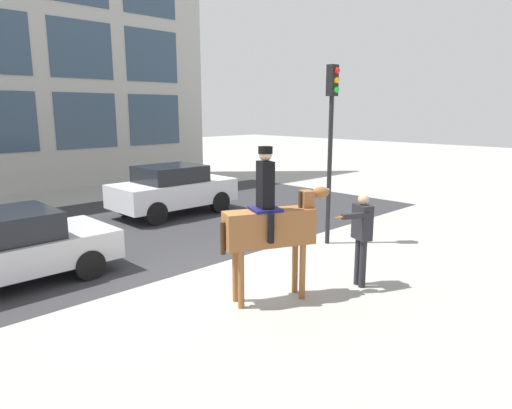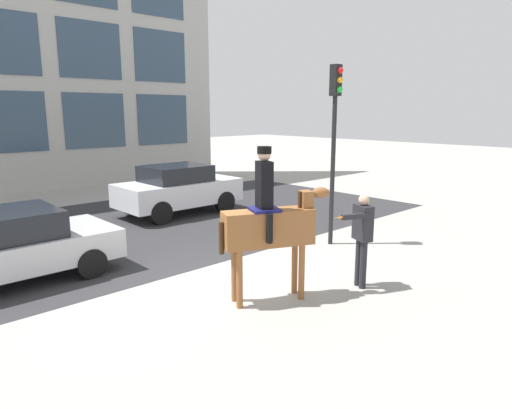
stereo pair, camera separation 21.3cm
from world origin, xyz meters
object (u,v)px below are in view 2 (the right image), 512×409
object	(u,v)px
mounted_horse_lead	(270,224)
street_car_far_lane	(178,189)
street_car_near_lane	(8,246)
traffic_light	(335,128)
pedestrian_bystander	(362,233)

from	to	relation	value
mounted_horse_lead	street_car_far_lane	distance (m)	7.45
street_car_near_lane	street_car_far_lane	bearing A→B (deg)	26.17
street_car_near_lane	street_car_far_lane	world-z (taller)	street_car_far_lane
street_car_far_lane	traffic_light	bearing A→B (deg)	-80.76
street_car_near_lane	traffic_light	size ratio (longest dim) A/B	0.90
pedestrian_bystander	traffic_light	xyz separation A→B (m)	(1.89, 2.16, 1.84)
pedestrian_bystander	street_car_far_lane	distance (m)	7.73
street_car_far_lane	traffic_light	world-z (taller)	traffic_light
mounted_horse_lead	pedestrian_bystander	size ratio (longest dim) A/B	1.52
mounted_horse_lead	traffic_light	xyz separation A→B (m)	(3.56, 1.42, 1.51)
mounted_horse_lead	street_car_far_lane	size ratio (longest dim) A/B	0.70
street_car_far_lane	pedestrian_bystander	bearing A→B (deg)	-97.36
traffic_light	mounted_horse_lead	bearing A→B (deg)	-158.23
mounted_horse_lead	street_car_near_lane	world-z (taller)	mounted_horse_lead
pedestrian_bystander	mounted_horse_lead	bearing A→B (deg)	-0.26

